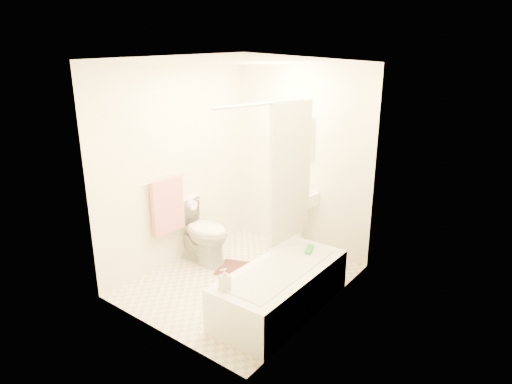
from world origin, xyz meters
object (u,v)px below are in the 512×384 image
Objects in this scene: bathtub at (282,288)px; soap_bottle at (225,279)px; bath_mat at (241,269)px; toilet at (201,231)px; sink at (297,219)px.

soap_bottle is at bearing -106.32° from bathtub.
bath_mat is 1.32m from soap_bottle.
toilet is at bearing 168.00° from bathtub.
soap_bottle is (0.65, -1.02, 0.53)m from bath_mat.
soap_bottle is (-0.19, -0.64, 0.32)m from bathtub.
toilet is 0.91× the size of sink.
soap_bottle reaches higher than bathtub.
toilet is 4.11× the size of soap_bottle.
bathtub is 7.83× the size of soap_bottle.
bathtub is (1.41, -0.30, -0.18)m from toilet.
sink is 1.95m from soap_bottle.
sink is at bearing 115.40° from bathtub.
bathtub is at bearing -57.65° from sink.
sink reaches higher than soap_bottle.
bathtub is 0.94m from bath_mat.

